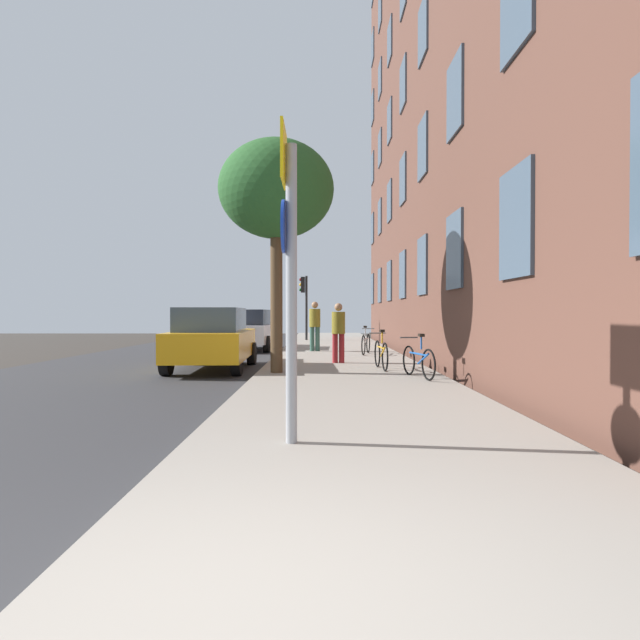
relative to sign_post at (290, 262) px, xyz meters
name	(u,v)px	position (x,y,z in m)	size (l,w,h in m)	color
ground_plane	(235,358)	(-2.54, 11.80, -2.04)	(41.80, 41.80, 0.00)	#332D28
road_asphalt	(172,358)	(-4.64, 11.80, -2.03)	(7.00, 38.00, 0.01)	#2D2D30
sidewalk	(340,356)	(0.96, 11.80, -1.98)	(4.20, 38.00, 0.12)	gray
building_facade	(421,28)	(3.56, 11.30, 8.62)	(0.56, 27.00, 21.29)	#513328
sign_post	(290,262)	(0.00, 0.00, 0.00)	(0.16, 0.60, 3.33)	gray
traffic_light	(305,296)	(-0.47, 21.09, 0.34)	(0.43, 0.24, 3.28)	black
tree_near	(277,191)	(-0.68, 6.52, 2.27)	(2.66, 2.66, 5.36)	#4C3823
bicycle_0	(419,360)	(2.42, 5.54, -1.55)	(0.53, 1.65, 0.94)	black
bicycle_1	(382,354)	(1.82, 7.21, -1.53)	(0.42, 1.69, 0.97)	black
bicycle_2	(367,343)	(1.86, 11.87, -1.54)	(0.55, 1.61, 0.95)	black
pedestrian_0	(339,329)	(0.84, 8.84, -0.97)	(0.38, 0.38, 1.65)	maroon
pedestrian_1	(316,323)	(0.14, 13.30, -0.89)	(0.50, 0.50, 1.79)	#33594C
car_0	(214,338)	(-2.47, 8.05, -1.19)	(1.98, 4.24, 1.62)	orange
car_1	(250,329)	(-2.51, 15.23, -1.19)	(2.02, 4.15, 1.62)	silver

